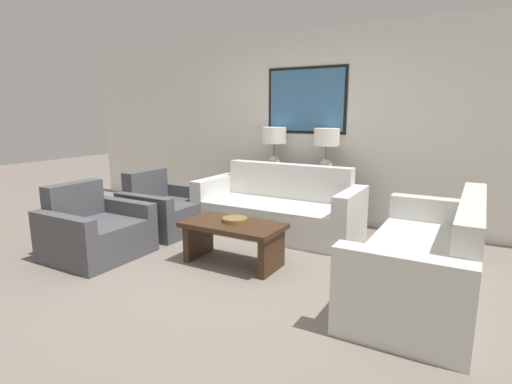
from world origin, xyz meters
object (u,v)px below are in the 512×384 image
(table_lamp_right, at_px, (327,142))
(coffee_table, at_px, (233,235))
(armchair_near_camera, at_px, (95,232))
(console_table, at_px, (298,196))
(table_lamp_left, at_px, (274,140))
(armchair_near_back_wall, at_px, (164,211))
(decorative_bowl, at_px, (235,220))
(couch_by_back_wall, at_px, (278,210))
(couch_by_side, at_px, (426,261))

(table_lamp_right, xyz_separation_m, coffee_table, (-0.31, -1.84, -0.84))
(coffee_table, relative_size, armchair_near_camera, 1.09)
(console_table, relative_size, armchair_near_camera, 1.38)
(table_lamp_left, height_order, armchair_near_back_wall, table_lamp_left)
(decorative_bowl, relative_size, armchair_near_back_wall, 0.27)
(couch_by_back_wall, bearing_deg, decorative_bowl, -86.37)
(table_lamp_right, xyz_separation_m, armchair_near_back_wall, (-1.75, -1.29, -0.89))
(table_lamp_right, distance_m, coffee_table, 2.04)
(couch_by_side, relative_size, armchair_near_camera, 2.24)
(coffee_table, xyz_separation_m, armchair_near_camera, (-1.44, -0.54, -0.05))
(console_table, bearing_deg, table_lamp_right, 0.00)
(couch_by_side, bearing_deg, decorative_bowl, -174.11)
(coffee_table, distance_m, armchair_near_camera, 1.54)
(armchair_near_camera, bearing_deg, coffee_table, 20.75)
(couch_by_side, relative_size, armchair_near_back_wall, 2.24)
(console_table, distance_m, couch_by_back_wall, 0.64)
(table_lamp_right, distance_m, couch_by_back_wall, 1.14)
(couch_by_back_wall, height_order, armchair_near_camera, couch_by_back_wall)
(table_lamp_left, distance_m, couch_by_side, 2.92)
(armchair_near_back_wall, relative_size, armchair_near_camera, 1.00)
(decorative_bowl, bearing_deg, table_lamp_left, 104.65)
(table_lamp_left, height_order, armchair_near_camera, table_lamp_left)
(couch_by_side, relative_size, decorative_bowl, 8.21)
(table_lamp_left, relative_size, table_lamp_right, 1.00)
(couch_by_side, distance_m, armchair_near_back_wall, 3.26)
(couch_by_back_wall, xyz_separation_m, coffee_table, (0.08, -1.20, 0.02))
(console_table, bearing_deg, armchair_near_camera, -119.58)
(couch_by_back_wall, bearing_deg, couch_by_side, -27.02)
(decorative_bowl, bearing_deg, armchair_near_camera, -157.39)
(table_lamp_right, xyz_separation_m, couch_by_back_wall, (-0.39, -0.63, -0.86))
(table_lamp_left, xyz_separation_m, couch_by_back_wall, (0.39, -0.63, -0.86))
(decorative_bowl, height_order, armchair_near_back_wall, armchair_near_back_wall)
(couch_by_side, xyz_separation_m, coffee_table, (-1.81, -0.24, 0.02))
(couch_by_side, xyz_separation_m, armchair_near_back_wall, (-3.25, 0.31, -0.03))
(console_table, distance_m, armchair_near_back_wall, 1.87)
(table_lamp_right, bearing_deg, couch_by_side, -46.79)
(table_lamp_right, xyz_separation_m, decorative_bowl, (-0.32, -1.79, -0.70))
(table_lamp_right, distance_m, armchair_near_back_wall, 2.35)
(table_lamp_left, relative_size, coffee_table, 0.59)
(couch_by_side, distance_m, armchair_near_camera, 3.34)
(console_table, xyz_separation_m, couch_by_side, (1.90, -1.60, -0.07))
(table_lamp_left, bearing_deg, armchair_near_camera, -111.92)
(couch_by_back_wall, distance_m, coffee_table, 1.21)
(console_table, height_order, table_lamp_right, table_lamp_right)
(console_table, bearing_deg, couch_by_back_wall, -90.00)
(table_lamp_right, bearing_deg, couch_by_back_wall, -121.92)
(couch_by_side, bearing_deg, coffee_table, -172.52)
(console_table, bearing_deg, table_lamp_left, 180.00)
(table_lamp_right, xyz_separation_m, couch_by_side, (1.50, -1.60, -0.86))
(decorative_bowl, bearing_deg, coffee_table, -78.11)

